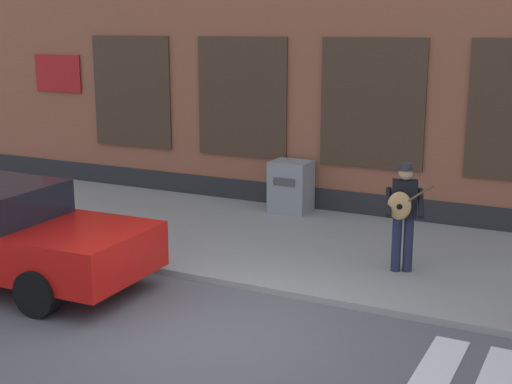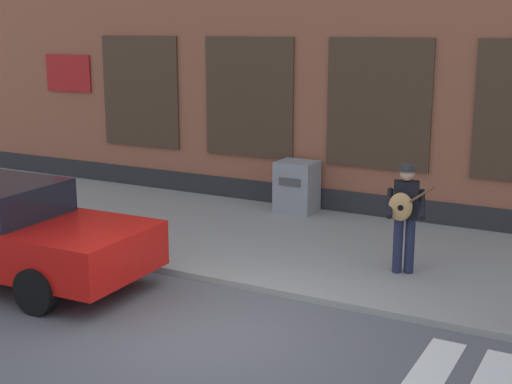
{
  "view_description": "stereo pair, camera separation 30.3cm",
  "coord_description": "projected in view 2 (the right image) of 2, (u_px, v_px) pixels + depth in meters",
  "views": [
    {
      "loc": [
        4.32,
        -7.37,
        3.84
      ],
      "look_at": [
        -0.35,
        1.82,
        1.45
      ],
      "focal_mm": 50.0,
      "sensor_mm": 36.0,
      "label": 1
    },
    {
      "loc": [
        4.58,
        -7.23,
        3.84
      ],
      "look_at": [
        -0.35,
        1.82,
        1.45
      ],
      "focal_mm": 50.0,
      "sensor_mm": 36.0,
      "label": 2
    }
  ],
  "objects": [
    {
      "name": "red_car",
      "position": [
        8.0,
        231.0,
        11.0
      ],
      "size": [
        4.65,
        2.09,
        1.53
      ],
      "color": "red",
      "rests_on": "ground"
    },
    {
      "name": "busker",
      "position": [
        405.0,
        212.0,
        10.89
      ],
      "size": [
        0.78,
        0.66,
        1.72
      ],
      "color": "#1E233D",
      "rests_on": "sidewalk"
    },
    {
      "name": "utility_box",
      "position": [
        297.0,
        187.0,
        14.7
      ],
      "size": [
        0.8,
        0.69,
        1.06
      ],
      "color": "gray",
      "rests_on": "sidewalk"
    },
    {
      "name": "ground_plane",
      "position": [
        212.0,
        332.0,
        9.19
      ],
      "size": [
        160.0,
        160.0,
        0.0
      ],
      "primitive_type": "plane",
      "color": "#56565B"
    },
    {
      "name": "building_backdrop",
      "position": [
        412.0,
        33.0,
        15.38
      ],
      "size": [
        28.0,
        4.06,
        7.46
      ],
      "color": "#99563D",
      "rests_on": "ground"
    },
    {
      "name": "sidewalk",
      "position": [
        329.0,
        249.0,
        12.49
      ],
      "size": [
        28.0,
        4.7,
        0.1
      ],
      "color": "gray",
      "rests_on": "ground"
    }
  ]
}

